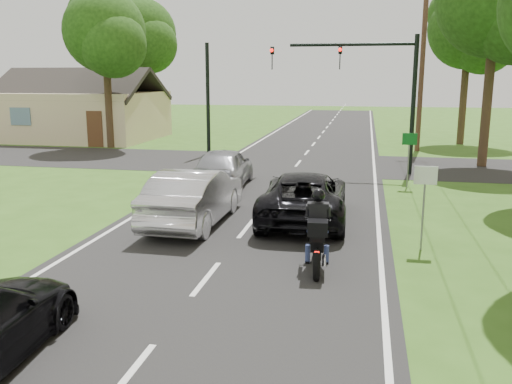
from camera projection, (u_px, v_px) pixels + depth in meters
ground at (206, 279)px, 11.60m from camera, size 140.00×140.00×0.00m
road at (279, 187)px, 21.19m from camera, size 8.00×100.00×0.01m
cross_road at (298, 164)px, 26.94m from camera, size 60.00×7.00×0.01m
motorcycle_rider at (317, 238)px, 12.06m from camera, size 0.62×2.15×1.85m
dark_suv at (304, 196)px, 16.18m from camera, size 2.67×5.39×1.47m
silver_sedan at (194, 196)px, 15.80m from camera, size 1.77×4.94×1.62m
silver_suv at (223, 167)px, 20.96m from camera, size 2.18×4.75×1.58m
traffic_signal at (370, 79)px, 23.51m from camera, size 6.38×0.44×6.00m
signal_pole_far at (208, 100)px, 29.24m from camera, size 0.20×0.20×6.00m
utility_pole_far at (422, 61)px, 30.43m from camera, size 1.60×0.28×10.00m
sign_white at (425, 187)px, 13.21m from camera, size 0.55×0.07×2.12m
sign_green at (409, 147)px, 20.84m from camera, size 0.55×0.07×2.12m
tree_row_d at (504, 4)px, 24.35m from camera, size 5.76×5.58×10.45m
tree_row_e at (474, 33)px, 33.05m from camera, size 5.28×5.12×9.61m
tree_left_near at (107, 36)px, 31.47m from camera, size 5.12×4.96×9.22m
tree_left_far at (143, 38)px, 41.29m from camera, size 5.76×5.58×10.14m
house at (82, 113)px, 37.34m from camera, size 10.20×8.00×4.84m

